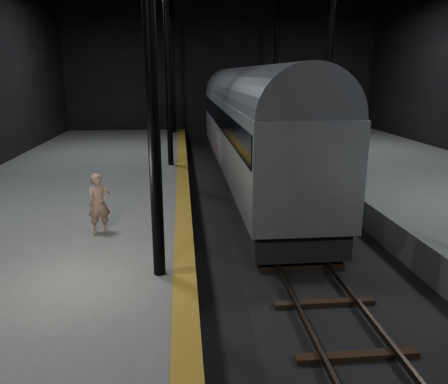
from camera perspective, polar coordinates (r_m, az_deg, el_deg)
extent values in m
plane|color=black|center=(14.35, 7.96, -6.52)|extent=(44.00, 44.00, 0.00)
cube|color=#555552|center=(14.44, -22.45, -5.31)|extent=(9.00, 43.80, 1.00)
cube|color=olive|center=(13.63, -5.32, -3.12)|extent=(0.50, 43.80, 0.01)
cube|color=#3F3328|center=(14.14, 5.13, -6.02)|extent=(0.08, 43.00, 0.14)
cube|color=#3F3328|center=(14.47, 10.77, -5.74)|extent=(0.08, 43.00, 0.14)
cube|color=black|center=(14.32, 7.97, -6.29)|extent=(2.40, 42.00, 0.12)
cylinder|color=black|center=(8.99, -9.68, 19.62)|extent=(0.26, 0.26, 10.00)
cylinder|color=black|center=(20.96, -7.40, 17.08)|extent=(0.26, 0.26, 10.00)
cylinder|color=black|center=(22.10, 13.62, 16.70)|extent=(0.26, 0.26, 10.00)
cylinder|color=black|center=(32.95, -6.78, 16.39)|extent=(0.26, 0.26, 10.00)
cylinder|color=black|center=(33.69, 6.80, 16.36)|extent=(0.26, 0.26, 10.00)
cube|color=#9A9DA2|center=(21.20, 3.33, 7.97)|extent=(2.97, 20.46, 3.07)
cube|color=black|center=(21.53, 3.25, 2.89)|extent=(2.71, 20.05, 0.87)
cube|color=black|center=(21.13, 3.36, 9.90)|extent=(3.03, 20.15, 0.92)
cylinder|color=slate|center=(21.07, 3.39, 12.11)|extent=(2.91, 20.25, 2.91)
cube|color=black|center=(14.86, 7.40, -4.45)|extent=(1.84, 2.25, 0.36)
cube|color=black|center=(28.57, 1.06, 5.21)|extent=(1.84, 2.25, 0.36)
cube|color=silver|center=(20.11, -0.54, 5.83)|extent=(0.04, 0.77, 1.07)
cube|color=silver|center=(21.31, -0.83, 6.37)|extent=(0.04, 0.77, 1.07)
cylinder|color=#AC1515|center=(20.33, -0.64, 5.20)|extent=(0.03, 0.27, 0.27)
cylinder|color=#AC1515|center=(21.54, -0.92, 5.77)|extent=(0.03, 0.27, 0.27)
imported|color=#9D7760|center=(12.41, -16.01, -1.48)|extent=(0.72, 0.60, 1.68)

